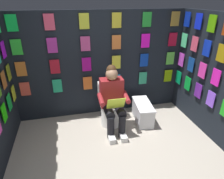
% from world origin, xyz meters
% --- Properties ---
extents(ground_plane, '(30.00, 30.00, 0.00)m').
position_xyz_m(ground_plane, '(0.00, 0.00, 0.00)').
color(ground_plane, '#B2A899').
extents(display_wall_back, '(3.37, 0.14, 2.03)m').
position_xyz_m(display_wall_back, '(-0.00, -1.72, 1.02)').
color(display_wall_back, black).
rests_on(display_wall_back, ground).
extents(display_wall_left, '(0.14, 1.67, 2.03)m').
position_xyz_m(display_wall_left, '(-1.68, -0.84, 1.02)').
color(display_wall_left, black).
rests_on(display_wall_left, ground).
extents(toilet, '(0.41, 0.56, 0.77)m').
position_xyz_m(toilet, '(-0.07, -1.26, 0.33)').
color(toilet, white).
rests_on(toilet, ground).
extents(person_reading, '(0.53, 0.68, 1.19)m').
position_xyz_m(person_reading, '(-0.07, -1.03, 0.60)').
color(person_reading, maroon).
rests_on(person_reading, ground).
extents(comic_longbox_near, '(0.37, 0.69, 0.38)m').
position_xyz_m(comic_longbox_near, '(-0.70, -1.15, 0.19)').
color(comic_longbox_near, silver).
rests_on(comic_longbox_near, ground).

